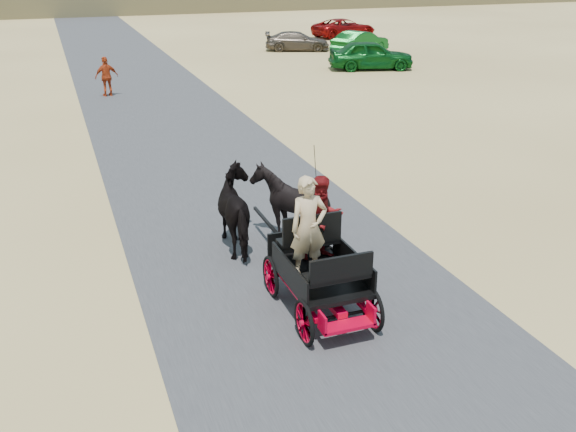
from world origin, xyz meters
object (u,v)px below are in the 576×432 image
object	(u,v)px
horse_left	(241,211)
pedestrian	(107,77)
car_c	(297,41)
car_b	(360,42)
car_d	(344,28)
horse_right	(290,204)
car_a	(371,55)
carriage	(319,292)

from	to	relation	value
horse_left	pedestrian	xyz separation A→B (m)	(-1.12, 17.13, 0.02)
pedestrian	car_c	distance (m)	16.48
pedestrian	car_b	xyz separation A→B (m)	(16.05, 7.60, -0.16)
car_d	car_c	bearing A→B (deg)	122.92
horse_right	car_d	distance (m)	36.63
horse_right	car_d	world-z (taller)	horse_right
car_d	car_b	bearing A→B (deg)	152.11
horse_right	pedestrian	bearing A→B (deg)	-82.62
horse_left	pedestrian	distance (m)	17.16
car_d	horse_right	bearing A→B (deg)	143.45
car_a	car_d	world-z (taller)	car_a
horse_left	car_a	size ratio (longest dim) A/B	0.44
horse_right	car_d	xyz separation A→B (m)	(16.43, 32.74, -0.18)
pedestrian	car_c	world-z (taller)	pedestrian
pedestrian	car_d	distance (m)	24.32
carriage	car_a	bearing A→B (deg)	61.00
horse_right	car_b	size ratio (longest dim) A/B	0.40
car_a	horse_left	bearing A→B (deg)	161.39
horse_left	car_a	world-z (taller)	horse_left
pedestrian	car_a	world-z (taller)	pedestrian
carriage	pedestrian	distance (m)	20.20
car_a	car_c	distance (m)	8.10
car_a	car_d	xyz separation A→B (m)	(4.57, 13.35, -0.10)
horse_right	car_c	bearing A→B (deg)	-111.27
car_c	car_d	world-z (taller)	car_d
carriage	car_b	bearing A→B (deg)	62.59
horse_right	carriage	bearing A→B (deg)	79.61
carriage	car_c	distance (m)	32.41
car_b	car_c	distance (m)	4.14
pedestrian	car_b	distance (m)	17.76
car_b	carriage	bearing A→B (deg)	125.25
pedestrian	car_b	world-z (taller)	pedestrian
pedestrian	car_a	bearing A→B (deg)	177.69
carriage	pedestrian	world-z (taller)	pedestrian
carriage	car_d	bearing A→B (deg)	64.59
carriage	car_a	size ratio (longest dim) A/B	0.53
carriage	car_b	distance (m)	31.24
horse_right	car_a	bearing A→B (deg)	-121.46
horse_left	pedestrian	size ratio (longest dim) A/B	1.16
car_c	pedestrian	bearing A→B (deg)	148.15
carriage	horse_right	xyz separation A→B (m)	(0.55, 3.00, 0.49)
pedestrian	car_d	size ratio (longest dim) A/B	0.36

